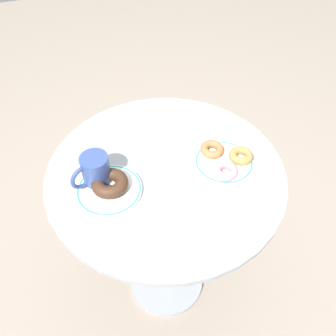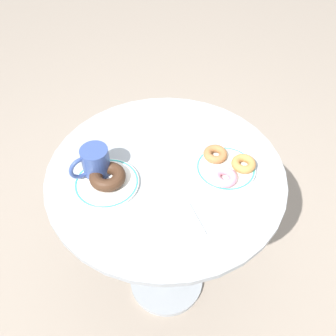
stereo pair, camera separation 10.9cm
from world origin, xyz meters
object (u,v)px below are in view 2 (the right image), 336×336
object	(u,v)px
plate_left	(107,183)
donut_old_fashioned	(244,164)
paper_napkin	(176,226)
plate_right	(226,168)
donut_cinnamon	(215,154)
cafe_table	(166,210)
donut_pink_frosted	(225,177)
coffee_mug	(95,163)
donut_chocolate	(108,177)

from	to	relation	value
plate_left	donut_old_fashioned	size ratio (longest dim) A/B	2.56
donut_old_fashioned	paper_napkin	world-z (taller)	donut_old_fashioned
plate_right	donut_cinnamon	bearing A→B (deg)	113.83
cafe_table	donut_pink_frosted	size ratio (longest dim) A/B	10.35
plate_left	donut_old_fashioned	world-z (taller)	donut_old_fashioned
coffee_mug	donut_pink_frosted	bearing A→B (deg)	-14.81
cafe_table	donut_pink_frosted	distance (m)	0.30
donut_old_fashioned	donut_pink_frosted	bearing A→B (deg)	-149.13
plate_right	donut_cinnamon	distance (m)	0.06
plate_left	plate_right	xyz separation A→B (m)	(0.37, -0.00, -0.00)
coffee_mug	donut_cinnamon	bearing A→B (deg)	-0.12
donut_cinnamon	paper_napkin	bearing A→B (deg)	-126.46
coffee_mug	donut_old_fashioned	bearing A→B (deg)	-7.10
plate_left	donut_cinnamon	xyz separation A→B (m)	(0.34, 0.05, 0.02)
plate_right	coffee_mug	distance (m)	0.40
plate_left	paper_napkin	world-z (taller)	plate_left
cafe_table	plate_left	xyz separation A→B (m)	(-0.18, -0.03, 0.22)
donut_cinnamon	donut_pink_frosted	bearing A→B (deg)	-88.89
cafe_table	donut_old_fashioned	size ratio (longest dim) A/B	10.35
plate_left	paper_napkin	distance (m)	0.25
cafe_table	donut_pink_frosted	world-z (taller)	donut_pink_frosted
cafe_table	donut_cinnamon	world-z (taller)	donut_cinnamon
plate_left	donut_old_fashioned	bearing A→B (deg)	-1.28
donut_chocolate	donut_pink_frosted	size ratio (longest dim) A/B	1.43
plate_left	paper_napkin	bearing A→B (deg)	-45.56
cafe_table	plate_left	distance (m)	0.28
donut_chocolate	paper_napkin	distance (m)	0.25
cafe_table	paper_napkin	distance (m)	0.30
cafe_table	paper_napkin	bearing A→B (deg)	-91.57
cafe_table	donut_chocolate	world-z (taller)	donut_chocolate
donut_chocolate	donut_cinnamon	world-z (taller)	donut_chocolate
cafe_table	coffee_mug	world-z (taller)	coffee_mug
donut_chocolate	donut_old_fashioned	size ratio (longest dim) A/B	1.43
coffee_mug	donut_chocolate	bearing A→B (deg)	-52.88
plate_left	plate_right	size ratio (longest dim) A/B	1.05
paper_napkin	coffee_mug	world-z (taller)	coffee_mug
donut_cinnamon	donut_pink_frosted	size ratio (longest dim) A/B	1.00
plate_left	donut_old_fashioned	xyz separation A→B (m)	(0.42, -0.01, 0.02)
paper_napkin	donut_chocolate	bearing A→B (deg)	133.12
donut_chocolate	coffee_mug	distance (m)	0.06
donut_cinnamon	donut_pink_frosted	xyz separation A→B (m)	(0.00, -0.10, 0.00)
donut_chocolate	coffee_mug	size ratio (longest dim) A/B	0.89
paper_napkin	cafe_table	bearing A→B (deg)	88.43
plate_right	paper_napkin	xyz separation A→B (m)	(-0.19, -0.18, -0.00)
cafe_table	donut_old_fashioned	distance (m)	0.33
plate_left	donut_chocolate	xyz separation A→B (m)	(0.01, 0.00, 0.02)
donut_chocolate	donut_old_fashioned	distance (m)	0.41
plate_right	donut_pink_frosted	bearing A→B (deg)	-111.61
plate_left	coffee_mug	size ratio (longest dim) A/B	1.60
donut_chocolate	plate_left	bearing A→B (deg)	-151.83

